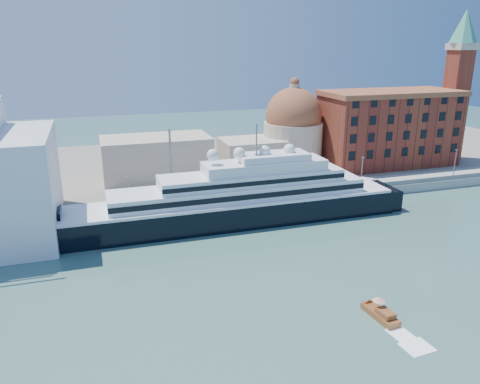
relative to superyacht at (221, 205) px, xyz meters
name	(u,v)px	position (x,y,z in m)	size (l,w,h in m)	color
ground	(309,260)	(10.86, -23.00, -4.52)	(400.00, 400.00, 0.00)	#3A655E
quay	(250,199)	(10.86, 11.00, -3.27)	(180.00, 10.00, 2.50)	gray
land	(210,162)	(10.86, 52.00, -3.52)	(260.00, 72.00, 2.00)	slate
quay_fence	(256,198)	(10.86, 6.50, -1.42)	(180.00, 0.10, 1.20)	slate
superyacht	(221,205)	(0.00, 0.00, 0.00)	(87.58, 12.14, 26.17)	black
service_barge	(11,251)	(-43.11, -3.19, -3.71)	(13.12, 6.55, 2.82)	white
water_taxi	(381,314)	(12.49, -43.98, -3.76)	(2.78, 6.81, 3.15)	brown
warehouse	(389,128)	(62.86, 29.00, 9.27)	(43.00, 19.00, 23.25)	maroon
campanile	(458,77)	(86.86, 29.00, 24.24)	(8.40, 8.40, 47.00)	maroon
church	(245,142)	(17.24, 34.72, 6.39)	(66.00, 18.00, 25.50)	beige
lamp_posts	(203,172)	(-1.81, 9.27, 5.32)	(120.80, 2.40, 18.00)	slate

